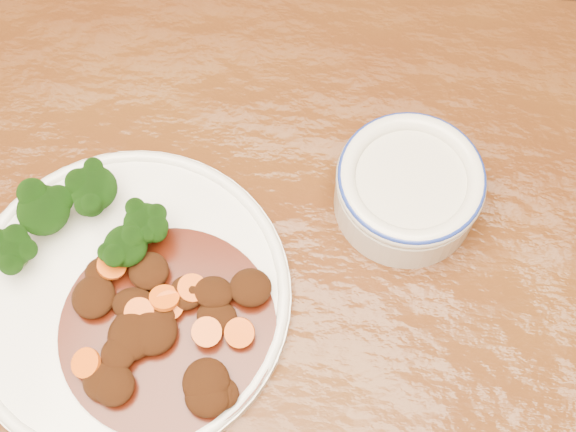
# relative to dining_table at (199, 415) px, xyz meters

# --- Properties ---
(dining_table) EXTENTS (1.53, 0.96, 0.75)m
(dining_table) POSITION_rel_dining_table_xyz_m (0.00, 0.00, 0.00)
(dining_table) COLOR #4F2A0E
(dining_table) RESTS_ON ground
(dinner_plate) EXTENTS (0.28, 0.28, 0.02)m
(dinner_plate) POSITION_rel_dining_table_xyz_m (-0.07, 0.07, 0.09)
(dinner_plate) COLOR white
(dinner_plate) RESTS_ON dining_table
(broccoli_florets) EXTENTS (0.14, 0.10, 0.05)m
(broccoli_florets) POSITION_rel_dining_table_xyz_m (-0.12, 0.13, 0.12)
(broccoli_florets) COLOR #6B8F4A
(broccoli_florets) RESTS_ON dinner_plate
(mince_stew) EXTENTS (0.18, 0.18, 0.03)m
(mince_stew) POSITION_rel_dining_table_xyz_m (-0.03, 0.05, 0.10)
(mince_stew) COLOR #3F1106
(mince_stew) RESTS_ON dinner_plate
(dip_bowl) EXTENTS (0.13, 0.13, 0.06)m
(dip_bowl) POSITION_rel_dining_table_xyz_m (0.16, 0.20, 0.11)
(dip_bowl) COLOR beige
(dip_bowl) RESTS_ON dining_table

